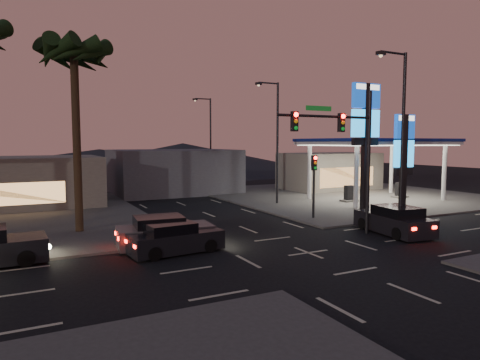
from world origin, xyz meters
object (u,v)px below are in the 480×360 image
pylon_sign_short (404,150)px  car_lane_b_front (164,233)px  car_lane_a_front (174,239)px  pylon_sign_tall (365,123)px  gas_station (377,143)px  suv_station (394,221)px  traffic_signal_mast (345,141)px

pylon_sign_short → car_lane_b_front: (-16.67, -0.32, -3.94)m
pylon_sign_short → car_lane_a_front: size_ratio=1.53×
pylon_sign_tall → car_lane_b_front: pylon_sign_tall is taller
gas_station → suv_station: bearing=-130.5°
gas_station → pylon_sign_tall: pylon_sign_tall is taller
pylon_sign_tall → car_lane_b_front: size_ratio=1.85×
gas_station → car_lane_b_front: gas_station is taller
gas_station → car_lane_b_front: size_ratio=2.50×
traffic_signal_mast → car_lane_a_front: bearing=174.6°
gas_station → suv_station: size_ratio=2.44×
pylon_sign_tall → suv_station: 7.27m
pylon_sign_tall → traffic_signal_mast: bearing=-143.5°
car_lane_a_front → gas_station: bearing=22.9°
car_lane_a_front → suv_station: 12.50m
pylon_sign_short → car_lane_b_front: size_ratio=1.44×
traffic_signal_mast → suv_station: size_ratio=1.60×
traffic_signal_mast → car_lane_a_front: (-9.32, 0.88, -4.56)m
traffic_signal_mast → car_lane_a_front: 10.41m
car_lane_a_front → pylon_sign_tall: bearing=10.6°
pylon_sign_tall → car_lane_a_front: pylon_sign_tall is taller
suv_station → traffic_signal_mast: bearing=166.5°
gas_station → car_lane_a_front: gas_station is taller
traffic_signal_mast → gas_station: bearing=39.3°
car_lane_a_front → car_lane_b_front: car_lane_b_front is taller
car_lane_b_front → suv_station: bearing=-13.2°
traffic_signal_mast → car_lane_b_front: (-9.42, 2.19, -4.51)m
traffic_signal_mast → suv_station: 5.48m
pylon_sign_tall → suv_station: size_ratio=1.80×
gas_station → suv_station: gas_station is taller
gas_station → traffic_signal_mast: bearing=-140.7°
pylon_sign_tall → pylon_sign_short: 3.20m
car_lane_a_front → suv_station: size_ratio=0.91×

